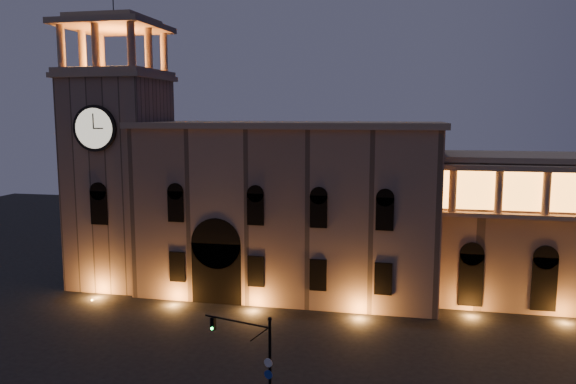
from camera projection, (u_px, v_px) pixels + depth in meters
name	position (u px, v px, depth m)	size (l,w,h in m)	color
government_building	(289.00, 208.00, 58.23)	(30.80, 12.80, 17.60)	#8C6E5B
clock_tower	(120.00, 169.00, 60.54)	(9.80, 9.80, 32.40)	#8C6E5B
traffic_light	(258.00, 365.00, 33.52)	(4.68, 1.55, 6.63)	black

